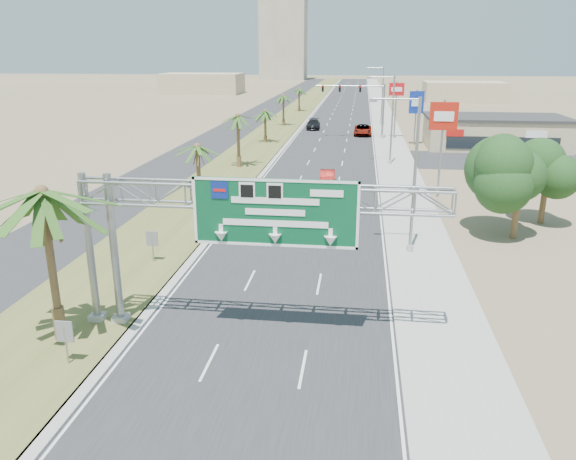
% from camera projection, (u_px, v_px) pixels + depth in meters
% --- Properties ---
extents(road, '(12.00, 300.00, 0.02)m').
position_uv_depth(road, '(343.00, 112.00, 120.88)').
color(road, '#28282B').
rests_on(road, ground).
extents(sidewalk_right, '(4.00, 300.00, 0.10)m').
position_uv_depth(sidewalk_right, '(383.00, 112.00, 119.84)').
color(sidewalk_right, '#9E9B93').
rests_on(sidewalk_right, ground).
extents(median_grass, '(7.00, 300.00, 0.12)m').
position_uv_depth(median_grass, '(297.00, 111.00, 122.09)').
color(median_grass, '#555F2A').
rests_on(median_grass, ground).
extents(opposing_road, '(8.00, 300.00, 0.02)m').
position_uv_depth(opposing_road, '(265.00, 111.00, 122.96)').
color(opposing_road, '#28282B').
rests_on(opposing_road, ground).
extents(sign_gantry, '(16.75, 1.24, 7.50)m').
position_uv_depth(sign_gantry, '(242.00, 208.00, 24.65)').
color(sign_gantry, gray).
rests_on(sign_gantry, ground).
extents(palm_near, '(5.70, 5.70, 8.35)m').
position_uv_depth(palm_near, '(42.00, 193.00, 23.56)').
color(palm_near, brown).
rests_on(palm_near, ground).
extents(palm_row_b, '(3.99, 3.99, 5.95)m').
position_uv_depth(palm_row_b, '(197.00, 148.00, 46.88)').
color(palm_row_b, brown).
rests_on(palm_row_b, ground).
extents(palm_row_c, '(3.99, 3.99, 6.75)m').
position_uv_depth(palm_row_c, '(238.00, 117.00, 61.76)').
color(palm_row_c, brown).
rests_on(palm_row_c, ground).
extents(palm_row_d, '(3.99, 3.99, 5.45)m').
position_uv_depth(palm_row_d, '(265.00, 112.00, 79.14)').
color(palm_row_d, brown).
rests_on(palm_row_d, ground).
extents(palm_row_e, '(3.99, 3.99, 6.15)m').
position_uv_depth(palm_row_e, '(283.00, 96.00, 96.88)').
color(palm_row_e, brown).
rests_on(palm_row_e, ground).
extents(palm_row_f, '(3.99, 3.99, 5.75)m').
position_uv_depth(palm_row_f, '(299.00, 89.00, 120.61)').
color(palm_row_f, brown).
rests_on(palm_row_f, ground).
extents(streetlight_near, '(3.27, 0.44, 10.00)m').
position_uv_depth(streetlight_near, '(411.00, 183.00, 35.45)').
color(streetlight_near, gray).
rests_on(streetlight_near, ground).
extents(streetlight_mid, '(3.27, 0.44, 10.00)m').
position_uv_depth(streetlight_mid, '(390.00, 124.00, 63.78)').
color(streetlight_mid, gray).
rests_on(streetlight_mid, ground).
extents(streetlight_far, '(3.27, 0.44, 10.00)m').
position_uv_depth(streetlight_far, '(381.00, 98.00, 97.79)').
color(streetlight_far, gray).
rests_on(streetlight_far, ground).
extents(signal_mast, '(10.28, 0.71, 8.00)m').
position_uv_depth(signal_mast, '(370.00, 106.00, 82.86)').
color(signal_mast, gray).
rests_on(signal_mast, ground).
extents(store_building, '(18.00, 10.00, 4.00)m').
position_uv_depth(store_building, '(494.00, 133.00, 76.04)').
color(store_building, tan).
rests_on(store_building, ground).
extents(oak_near, '(4.50, 4.50, 6.80)m').
position_uv_depth(oak_near, '(521.00, 175.00, 38.34)').
color(oak_near, brown).
rests_on(oak_near, ground).
extents(oak_far, '(3.50, 3.50, 5.60)m').
position_uv_depth(oak_far, '(547.00, 174.00, 41.97)').
color(oak_far, brown).
rests_on(oak_far, ground).
extents(median_signback_a, '(0.75, 0.08, 2.08)m').
position_uv_depth(median_signback_a, '(65.00, 335.00, 23.17)').
color(median_signback_a, gray).
rests_on(median_signback_a, ground).
extents(median_signback_b, '(0.75, 0.08, 2.08)m').
position_uv_depth(median_signback_b, '(152.00, 241.00, 34.59)').
color(median_signback_b, gray).
rests_on(median_signback_b, ground).
extents(tower_distant, '(20.00, 16.00, 35.00)m').
position_uv_depth(tower_distant, '(284.00, 39.00, 251.68)').
color(tower_distant, gray).
rests_on(tower_distant, ground).
extents(building_distant_left, '(24.00, 14.00, 6.00)m').
position_uv_depth(building_distant_left, '(202.00, 83.00, 172.68)').
color(building_distant_left, tan).
rests_on(building_distant_left, ground).
extents(building_distant_right, '(20.00, 12.00, 5.00)m').
position_uv_depth(building_distant_right, '(464.00, 92.00, 144.80)').
color(building_distant_right, tan).
rests_on(building_distant_right, ground).
extents(car_left_lane, '(1.73, 4.21, 1.43)m').
position_uv_depth(car_left_lane, '(278.00, 194.00, 48.98)').
color(car_left_lane, black).
rests_on(car_left_lane, ground).
extents(car_mid_lane, '(1.65, 4.24, 1.38)m').
position_uv_depth(car_mid_lane, '(327.00, 177.00, 55.45)').
color(car_mid_lane, maroon).
rests_on(car_mid_lane, ground).
extents(car_right_lane, '(2.73, 5.83, 1.61)m').
position_uv_depth(car_right_lane, '(363.00, 130.00, 87.60)').
color(car_right_lane, gray).
rests_on(car_right_lane, ground).
extents(car_far, '(2.50, 5.60, 1.60)m').
position_uv_depth(car_far, '(313.00, 124.00, 94.51)').
color(car_far, black).
rests_on(car_far, ground).
extents(pole_sign_red_near, '(2.41, 0.39, 8.63)m').
position_uv_depth(pole_sign_red_near, '(443.00, 122.00, 48.77)').
color(pole_sign_red_near, gray).
rests_on(pole_sign_red_near, ground).
extents(pole_sign_blue, '(2.02, 0.74, 7.58)m').
position_uv_depth(pole_sign_blue, '(416.00, 104.00, 77.07)').
color(pole_sign_blue, gray).
rests_on(pole_sign_blue, ground).
extents(pole_sign_red_far, '(2.21, 0.41, 8.34)m').
position_uv_depth(pole_sign_red_far, '(396.00, 94.00, 82.41)').
color(pole_sign_red_far, gray).
rests_on(pole_sign_red_far, ground).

